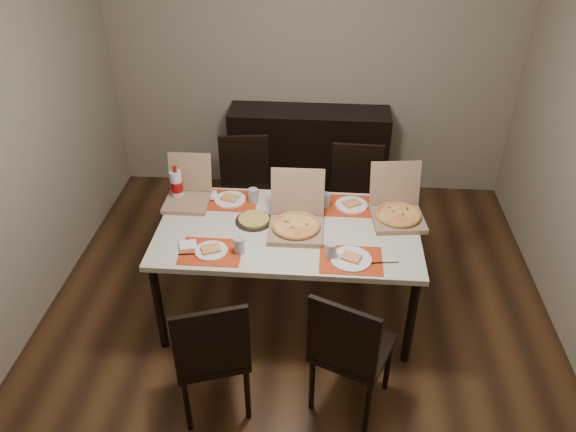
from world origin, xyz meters
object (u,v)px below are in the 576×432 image
object	(u,v)px
chair_far_left	(245,186)
sideboard	(309,154)
chair_near_left	(211,352)
pizza_box_center	(296,222)
chair_far_right	(355,196)
dip_bowl	(308,208)
soda_bottle	(177,185)
chair_near_right	(349,349)
dining_table	(288,236)

from	to	relation	value
chair_far_left	sideboard	bearing A→B (deg)	55.66
chair_near_left	pizza_box_center	xyz separation A→B (m)	(0.43, 0.94, 0.30)
sideboard	chair_far_right	distance (m)	0.94
chair_far_left	chair_far_right	bearing A→B (deg)	-5.12
chair_far_left	pizza_box_center	bearing A→B (deg)	-61.87
sideboard	chair_far_right	xyz separation A→B (m)	(0.43, -0.84, 0.06)
sideboard	dip_bowl	xyz separation A→B (m)	(0.06, -1.45, 0.32)
chair_near_left	soda_bottle	world-z (taller)	soda_bottle
chair_near_right	dip_bowl	size ratio (longest dim) A/B	7.33
chair_far_right	chair_far_left	bearing A→B (deg)	174.88
chair_far_left	chair_near_left	bearing A→B (deg)	-87.81
chair_near_right	chair_near_left	bearing A→B (deg)	-174.03
dip_bowl	pizza_box_center	bearing A→B (deg)	-106.41
dining_table	dip_bowl	world-z (taller)	dip_bowl
chair_near_left	dining_table	bearing A→B (deg)	68.37
sideboard	dining_table	xyz separation A→B (m)	(-0.07, -1.69, 0.23)
chair_near_left	soda_bottle	xyz separation A→B (m)	(-0.47, 1.26, 0.35)
chair_far_left	soda_bottle	world-z (taller)	soda_bottle
sideboard	dining_table	bearing A→B (deg)	-92.36
chair_near_left	dip_bowl	world-z (taller)	chair_near_left
chair_near_left	dip_bowl	size ratio (longest dim) A/B	7.33
dining_table	pizza_box_center	xyz separation A→B (m)	(0.06, -0.01, 0.12)
chair_far_right	soda_bottle	bearing A→B (deg)	-158.55
chair_far_right	sideboard	bearing A→B (deg)	117.05
dining_table	dip_bowl	bearing A→B (deg)	61.59
pizza_box_center	chair_far_left	bearing A→B (deg)	118.13
dip_bowl	soda_bottle	xyz separation A→B (m)	(-0.98, 0.08, 0.10)
chair_far_left	pizza_box_center	xyz separation A→B (m)	(0.50, -0.94, 0.30)
soda_bottle	sideboard	bearing A→B (deg)	56.10
dining_table	chair_near_right	world-z (taller)	chair_near_right
chair_near_right	chair_far_right	world-z (taller)	same
soda_bottle	chair_far_right	bearing A→B (deg)	21.45
pizza_box_center	chair_near_left	bearing A→B (deg)	-114.70
chair_near_right	chair_far_left	xyz separation A→B (m)	(-0.87, 1.79, 0.00)
chair_near_left	soda_bottle	distance (m)	1.39
soda_bottle	chair_near_right	bearing A→B (deg)	-42.86
dining_table	chair_near_right	size ratio (longest dim) A/B	1.94
dining_table	soda_bottle	bearing A→B (deg)	159.28
dip_bowl	sideboard	bearing A→B (deg)	92.36
dining_table	chair_near_left	distance (m)	1.03
dip_bowl	soda_bottle	world-z (taller)	soda_bottle
dining_table	dip_bowl	size ratio (longest dim) A/B	14.19
chair_far_right	chair_near_left	bearing A→B (deg)	-115.92
sideboard	chair_far_right	world-z (taller)	chair_far_right
chair_near_right	dip_bowl	bearing A→B (deg)	104.96
chair_far_left	soda_bottle	xyz separation A→B (m)	(-0.40, -0.61, 0.35)
dining_table	soda_bottle	distance (m)	0.92
dining_table	chair_far_right	xyz separation A→B (m)	(0.50, 0.85, -0.17)
chair_near_right	chair_far_left	bearing A→B (deg)	115.82
dining_table	pizza_box_center	world-z (taller)	pizza_box_center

